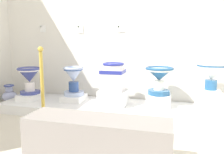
% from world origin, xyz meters
% --- Properties ---
extents(wall_back, '(4.39, 0.06, 2.93)m').
position_xyz_m(wall_back, '(2.09, 3.06, 1.46)').
color(wall_back, white).
rests_on(wall_back, ground_plane).
extents(display_platform, '(3.41, 0.87, 0.14)m').
position_xyz_m(display_platform, '(2.09, 2.58, 0.07)').
color(display_platform, white).
rests_on(display_platform, ground_plane).
extents(plinth_block_leftmost, '(0.28, 0.39, 0.10)m').
position_xyz_m(plinth_block_leftmost, '(0.73, 2.53, 0.19)').
color(plinth_block_leftmost, white).
rests_on(plinth_block_leftmost, display_platform).
extents(antique_toilet_leftmost, '(0.36, 0.36, 0.42)m').
position_xyz_m(antique_toilet_leftmost, '(0.73, 2.53, 0.52)').
color(antique_toilet_leftmost, '#3F4893').
rests_on(antique_toilet_leftmost, plinth_block_leftmost).
extents(plinth_block_rightmost, '(0.32, 0.38, 0.09)m').
position_xyz_m(plinth_block_rightmost, '(1.44, 2.66, 0.18)').
color(plinth_block_rightmost, white).
rests_on(plinth_block_rightmost, display_platform).
extents(antique_toilet_rightmost, '(0.32, 0.32, 0.45)m').
position_xyz_m(antique_toilet_rightmost, '(1.44, 2.66, 0.50)').
color(antique_toilet_rightmost, '#AFC1E8').
rests_on(antique_toilet_rightmost, plinth_block_rightmost).
extents(plinth_block_tall_cobalt, '(0.40, 0.36, 0.22)m').
position_xyz_m(plinth_block_tall_cobalt, '(2.10, 2.59, 0.25)').
color(plinth_block_tall_cobalt, white).
rests_on(plinth_block_tall_cobalt, display_platform).
extents(antique_toilet_tall_cobalt, '(0.32, 0.34, 0.40)m').
position_xyz_m(antique_toilet_tall_cobalt, '(2.10, 2.59, 0.57)').
color(antique_toilet_tall_cobalt, white).
rests_on(antique_toilet_tall_cobalt, plinth_block_tall_cobalt).
extents(plinth_block_squat_floral, '(0.33, 0.29, 0.18)m').
position_xyz_m(plinth_block_squat_floral, '(2.75, 2.66, 0.23)').
color(plinth_block_squat_floral, white).
rests_on(plinth_block_squat_floral, display_platform).
extents(antique_toilet_squat_floral, '(0.40, 0.40, 0.39)m').
position_xyz_m(antique_toilet_squat_floral, '(2.75, 2.66, 0.58)').
color(antique_toilet_squat_floral, '#285A8C').
rests_on(antique_toilet_squat_floral, plinth_block_squat_floral).
extents(plinth_block_central_ornate, '(0.34, 0.35, 0.24)m').
position_xyz_m(plinth_block_central_ornate, '(3.43, 2.66, 0.26)').
color(plinth_block_central_ornate, white).
rests_on(plinth_block_central_ornate, display_platform).
extents(antique_toilet_central_ornate, '(0.40, 0.40, 0.42)m').
position_xyz_m(antique_toilet_central_ornate, '(3.43, 2.66, 0.66)').
color(antique_toilet_central_ornate, white).
rests_on(antique_toilet_central_ornate, plinth_block_central_ornate).
extents(info_placard_first, '(0.10, 0.01, 0.12)m').
position_xyz_m(info_placard_first, '(0.70, 3.03, 1.30)').
color(info_placard_first, white).
extents(info_placard_second, '(0.11, 0.01, 0.14)m').
position_xyz_m(info_placard_second, '(1.41, 3.03, 1.28)').
color(info_placard_second, white).
extents(info_placard_third, '(0.12, 0.01, 0.11)m').
position_xyz_m(info_placard_third, '(2.11, 3.03, 1.27)').
color(info_placard_third, white).
extents(decorative_vase_corner, '(0.25, 0.25, 0.33)m').
position_xyz_m(decorative_vase_corner, '(0.20, 2.69, 0.14)').
color(decorative_vase_corner, navy).
rests_on(decorative_vase_corner, ground_plane).
extents(stanchion_post_near_left, '(0.24, 0.24, 1.00)m').
position_xyz_m(stanchion_post_near_left, '(1.47, 1.73, 0.32)').
color(stanchion_post_near_left, gold).
rests_on(stanchion_post_near_left, ground_plane).
extents(museum_bench, '(1.27, 0.36, 0.40)m').
position_xyz_m(museum_bench, '(2.31, 1.25, 0.20)').
color(museum_bench, gray).
rests_on(museum_bench, ground_plane).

